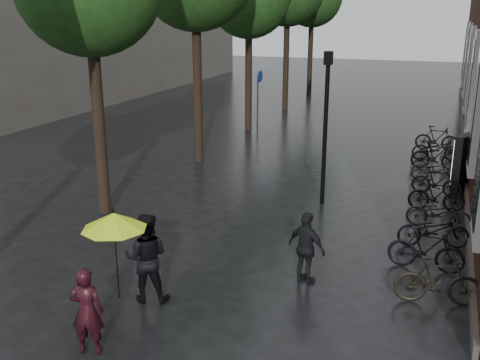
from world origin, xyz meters
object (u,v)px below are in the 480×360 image
at_px(person_burgundy, 87,311).
at_px(ad_lightbox, 464,163).
at_px(person_black, 146,258).
at_px(pedestrian_walking, 306,248).
at_px(parked_bicycles, 436,184).
at_px(lamp_post, 326,114).

bearing_deg(person_burgundy, ad_lightbox, -132.27).
bearing_deg(person_black, person_burgundy, 70.76).
distance_m(pedestrian_walking, parked_bicycles, 7.01).
bearing_deg(parked_bicycles, person_black, -121.34).
distance_m(parked_bicycles, lamp_post, 4.11).
xyz_separation_m(person_black, parked_bicycles, (5.09, 8.36, -0.42)).
relative_size(person_burgundy, ad_lightbox, 0.83).
height_order(parked_bicycles, lamp_post, lamp_post).
distance_m(pedestrian_walking, lamp_post, 5.41).
xyz_separation_m(person_black, lamp_post, (1.99, 6.79, 1.76)).
distance_m(pedestrian_walking, ad_lightbox, 8.20).
xyz_separation_m(pedestrian_walking, lamp_post, (-0.73, 5.02, 1.88)).
relative_size(pedestrian_walking, ad_lightbox, 0.84).
xyz_separation_m(pedestrian_walking, ad_lightbox, (3.11, 7.59, 0.15)).
distance_m(person_burgundy, person_black, 1.91).
height_order(person_burgundy, parked_bicycles, person_burgundy).
xyz_separation_m(person_burgundy, lamp_post, (2.03, 8.70, 1.89)).
distance_m(person_burgundy, ad_lightbox, 12.70).
relative_size(ad_lightbox, lamp_post, 0.42).
relative_size(parked_bicycles, ad_lightbox, 7.39).
distance_m(person_black, ad_lightbox, 11.03).
xyz_separation_m(person_burgundy, ad_lightbox, (5.86, 11.27, 0.16)).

